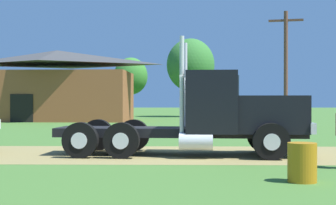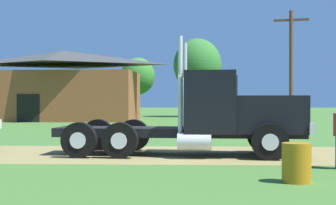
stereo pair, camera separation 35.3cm
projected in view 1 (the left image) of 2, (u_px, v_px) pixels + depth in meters
name	position (u px, v px, depth m)	size (l,w,h in m)	color
ground_plane	(200.00, 154.00, 16.52)	(200.00, 200.00, 0.00)	#416D2C
dirt_track	(200.00, 154.00, 16.52)	(120.00, 5.50, 0.01)	olive
truck_foreground_white	(216.00, 116.00, 16.22)	(8.08, 3.12, 3.67)	black
steel_barrel	(302.00, 162.00, 10.93)	(0.62, 0.62, 0.84)	#B27214
shed_building	(57.00, 87.00, 43.38)	(12.97, 7.88, 5.94)	brown
utility_pole_near	(286.00, 65.00, 33.07)	(2.18, 0.59, 7.48)	brown
tree_mid	(131.00, 76.00, 56.71)	(3.73, 3.73, 6.43)	#513823
tree_right	(191.00, 65.00, 52.84)	(4.93, 4.93, 8.07)	#513823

